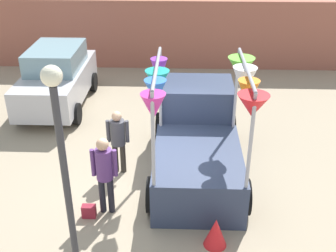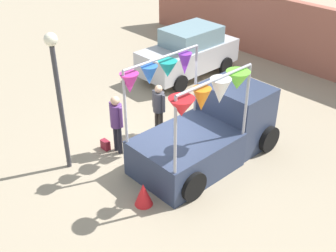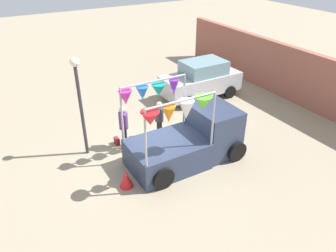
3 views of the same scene
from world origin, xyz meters
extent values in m
plane|color=gray|center=(0.00, 0.00, 0.00)|extent=(60.00, 60.00, 0.00)
cube|color=#2D3851|center=(0.98, -0.09, 0.50)|extent=(1.90, 2.60, 1.00)
cube|color=#2D3851|center=(0.98, 1.91, 0.90)|extent=(1.80, 1.40, 1.80)
cube|color=#8CB2C6|center=(0.98, 1.91, 1.35)|extent=(1.76, 1.37, 0.60)
cylinder|color=black|center=(0.03, 2.26, 0.38)|extent=(0.22, 0.76, 0.76)
cylinder|color=black|center=(1.93, 2.26, 0.38)|extent=(0.22, 0.76, 0.76)
cylinder|color=black|center=(0.03, -0.79, 0.38)|extent=(0.22, 0.76, 0.76)
cylinder|color=black|center=(1.93, -0.79, 0.38)|extent=(0.22, 0.76, 0.76)
cylinder|color=#A5A5AD|center=(0.11, 1.13, 1.96)|extent=(0.07, 0.07, 1.92)
cylinder|color=#A5A5AD|center=(1.85, 1.13, 1.96)|extent=(0.07, 0.07, 1.92)
cylinder|color=#A5A5AD|center=(0.11, -1.31, 1.96)|extent=(0.07, 0.07, 1.92)
cylinder|color=#A5A5AD|center=(1.85, -1.31, 1.96)|extent=(0.07, 0.07, 1.92)
cylinder|color=#A5A5AD|center=(0.11, -0.09, 2.92)|extent=(0.07, 2.44, 0.07)
cylinder|color=#A5A5AD|center=(1.85, -0.09, 2.92)|extent=(0.07, 2.44, 0.07)
cone|color=#D83399|center=(0.11, -1.14, 2.56)|extent=(0.49, 0.49, 0.50)
cone|color=red|center=(1.85, -1.14, 2.61)|extent=(0.65, 0.65, 0.42)
cone|color=blue|center=(0.11, -0.53, 2.59)|extent=(0.51, 0.51, 0.48)
cone|color=orange|center=(1.85, -0.53, 2.58)|extent=(0.54, 0.54, 0.53)
cone|color=teal|center=(0.11, 0.08, 2.57)|extent=(0.65, 0.65, 0.44)
cone|color=white|center=(1.85, 0.08, 2.58)|extent=(0.66, 0.66, 0.61)
cone|color=purple|center=(0.11, 0.69, 2.53)|extent=(0.46, 0.46, 0.59)
cone|color=#66CC33|center=(1.85, 0.69, 2.65)|extent=(0.75, 0.75, 0.45)
cube|color=#B7B7BC|center=(-3.30, 4.32, 0.77)|extent=(1.70, 4.00, 0.90)
cube|color=#72939E|center=(-3.30, 4.47, 1.55)|extent=(1.50, 2.10, 0.66)
cylinder|color=black|center=(-4.15, 5.57, 0.32)|extent=(0.18, 0.64, 0.64)
cylinder|color=black|center=(-2.45, 5.57, 0.32)|extent=(0.18, 0.64, 0.64)
cylinder|color=black|center=(-4.15, 3.07, 0.32)|extent=(0.18, 0.64, 0.64)
cylinder|color=black|center=(-2.45, 3.07, 0.32)|extent=(0.18, 0.64, 0.64)
cylinder|color=black|center=(-1.00, -0.88, 0.42)|extent=(0.13, 0.13, 0.83)
cylinder|color=black|center=(-0.82, -0.88, 0.42)|extent=(0.13, 0.13, 0.83)
cylinder|color=#593372|center=(-0.91, -0.88, 1.16)|extent=(0.34, 0.34, 0.66)
sphere|color=tan|center=(-0.91, -0.88, 1.62)|extent=(0.25, 0.25, 0.25)
cylinder|color=#593372|center=(-1.13, -0.88, 1.20)|extent=(0.09, 0.09, 0.59)
cylinder|color=#593372|center=(-0.69, -0.88, 1.20)|extent=(0.09, 0.09, 0.59)
cylinder|color=#2D2823|center=(-0.95, 0.62, 0.38)|extent=(0.13, 0.13, 0.76)
cylinder|color=#2D2823|center=(-0.77, 0.62, 0.38)|extent=(0.13, 0.13, 0.76)
cylinder|color=#3F3F47|center=(-0.86, 0.62, 1.07)|extent=(0.34, 0.34, 0.61)
sphere|color=tan|center=(-0.86, 0.62, 1.49)|extent=(0.23, 0.23, 0.23)
cylinder|color=#3F3F47|center=(-1.08, 0.62, 1.10)|extent=(0.09, 0.09, 0.54)
cylinder|color=#3F3F47|center=(-0.64, 0.62, 1.10)|extent=(0.09, 0.09, 0.54)
cube|color=maroon|center=(-1.26, -1.08, 0.14)|extent=(0.28, 0.16, 0.28)
cylinder|color=#333338|center=(-1.24, -2.28, 1.70)|extent=(0.12, 0.12, 3.40)
sphere|color=#F2EDCC|center=(-1.24, -2.28, 3.56)|extent=(0.32, 0.32, 0.32)
cube|color=#9E5947|center=(0.00, 8.10, 1.30)|extent=(18.00, 0.36, 2.60)
cone|color=red|center=(1.29, -1.79, 0.30)|extent=(0.59, 0.59, 0.60)
camera|label=1|loc=(0.63, -7.84, 5.71)|focal=45.00mm
camera|label=2|loc=(7.30, -6.58, 6.78)|focal=45.00mm
camera|label=3|loc=(9.17, -4.80, 7.01)|focal=35.00mm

